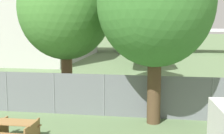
{
  "coord_description": "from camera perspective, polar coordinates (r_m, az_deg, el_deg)",
  "views": [
    {
      "loc": [
        2.77,
        -4.07,
        4.59
      ],
      "look_at": [
        -0.09,
        13.51,
        2.0
      ],
      "focal_mm": 50.0,
      "sensor_mm": 36.0,
      "label": 1
    }
  ],
  "objects": [
    {
      "name": "tree_behind_benches",
      "position": [
        13.92,
        7.99,
        11.5
      ],
      "size": [
        5.12,
        5.12,
        8.24
      ],
      "color": "#4C3823",
      "rests_on": "ground"
    },
    {
      "name": "picnic_bench_near_cabin",
      "position": [
        12.89,
        -17.22,
        -10.75
      ],
      "size": [
        1.58,
        1.41,
        0.76
      ],
      "rotation": [
        0.0,
        0.0,
        -0.0
      ],
      "color": "olive",
      "rests_on": "ground"
    },
    {
      "name": "airplane",
      "position": [
        46.09,
        5.2,
        7.46
      ],
      "size": [
        36.93,
        45.5,
        12.43
      ],
      "rotation": [
        0.0,
        0.0,
        -1.5
      ],
      "color": "white",
      "rests_on": "ground"
    },
    {
      "name": "perimeter_fence",
      "position": [
        15.26,
        -1.49,
        -5.19
      ],
      "size": [
        56.07,
        0.07,
        2.07
      ],
      "color": "slate",
      "rests_on": "ground"
    },
    {
      "name": "tree_left_of_cabin",
      "position": [
        17.18,
        -8.5,
        10.58
      ],
      "size": [
        5.08,
        5.08,
        8.13
      ],
      "color": "brown",
      "rests_on": "ground"
    }
  ]
}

